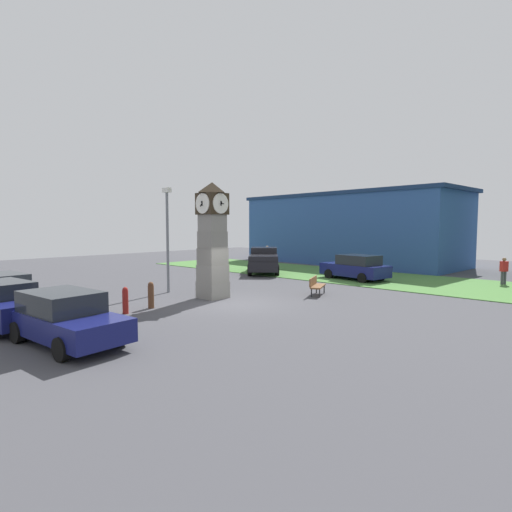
{
  "coord_description": "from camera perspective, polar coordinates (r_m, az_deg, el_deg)",
  "views": [
    {
      "loc": [
        12.48,
        -12.32,
        3.47
      ],
      "look_at": [
        -0.77,
        2.12,
        1.99
      ],
      "focal_mm": 28.0,
      "sensor_mm": 36.0,
      "label": 1
    }
  ],
  "objects": [
    {
      "name": "bench",
      "position": [
        20.28,
        8.61,
        -4.08
      ],
      "size": [
        1.11,
        1.68,
        0.9
      ],
      "color": "brown",
      "rests_on": "ground_plane"
    },
    {
      "name": "car_by_building",
      "position": [
        13.1,
        -25.57,
        -7.96
      ],
      "size": [
        4.43,
        2.18,
        1.54
      ],
      "color": "navy",
      "rests_on": "ground_plane"
    },
    {
      "name": "bollard_near_tower",
      "position": [
        16.67,
        -18.16,
        -6.02
      ],
      "size": [
        0.23,
        0.23,
        1.07
      ],
      "color": "maroon",
      "rests_on": "ground_plane"
    },
    {
      "name": "pickup_truck",
      "position": [
        29.32,
        1.12,
        -0.65
      ],
      "size": [
        4.94,
        5.3,
        1.85
      ],
      "color": "black",
      "rests_on": "ground_plane"
    },
    {
      "name": "pedestrian_crossing_lot",
      "position": [
        34.44,
        1.63,
        0.24
      ],
      "size": [
        0.46,
        0.39,
        1.76
      ],
      "color": "red",
      "rests_on": "ground_plane"
    },
    {
      "name": "street_lamp_near_road",
      "position": [
        21.16,
        -12.54,
        3.46
      ],
      "size": [
        0.5,
        0.24,
        5.42
      ],
      "color": "slate",
      "rests_on": "ground_plane"
    },
    {
      "name": "car_near_tower",
      "position": [
        16.21,
        -32.4,
        -5.86
      ],
      "size": [
        4.19,
        2.14,
        1.56
      ],
      "color": "navy",
      "rests_on": "ground_plane"
    },
    {
      "name": "bollard_mid_row",
      "position": [
        17.46,
        -14.78,
        -5.39
      ],
      "size": [
        0.25,
        0.25,
        1.12
      ],
      "color": "brown",
      "rests_on": "ground_plane"
    },
    {
      "name": "car_silver_hatch",
      "position": [
        26.4,
        14.03,
        -1.57
      ],
      "size": [
        4.59,
        2.61,
        1.62
      ],
      "color": "navy",
      "rests_on": "ground_plane"
    },
    {
      "name": "warehouse_blue_far",
      "position": [
        38.09,
        13.13,
        3.82
      ],
      "size": [
        20.67,
        9.17,
        6.41
      ],
      "color": "#2D5193",
      "rests_on": "ground_plane"
    },
    {
      "name": "car_navy_sedan",
      "position": [
        19.37,
        -32.73,
        -4.39
      ],
      "size": [
        4.19,
        2.26,
        1.51
      ],
      "color": "silver",
      "rests_on": "ground_plane"
    },
    {
      "name": "grass_verge_far",
      "position": [
        27.28,
        17.71,
        -3.15
      ],
      "size": [
        40.13,
        7.94,
        0.04
      ],
      "primitive_type": "cube",
      "color": "#477A38",
      "rests_on": "ground_plane"
    },
    {
      "name": "ground_plane",
      "position": [
        17.88,
        -2.8,
        -6.88
      ],
      "size": [
        66.89,
        66.89,
        0.0
      ],
      "primitive_type": "plane",
      "color": "#424247"
    },
    {
      "name": "pedestrian_near_bench",
      "position": [
        27.57,
        31.9,
        -1.63
      ],
      "size": [
        0.43,
        0.46,
        1.62
      ],
      "color": "#3F3F47",
      "rests_on": "ground_plane"
    },
    {
      "name": "clock_tower",
      "position": [
        19.16,
        -6.24,
        2.29
      ],
      "size": [
        1.57,
        1.47,
        5.53
      ],
      "color": "gray",
      "rests_on": "ground_plane"
    }
  ]
}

